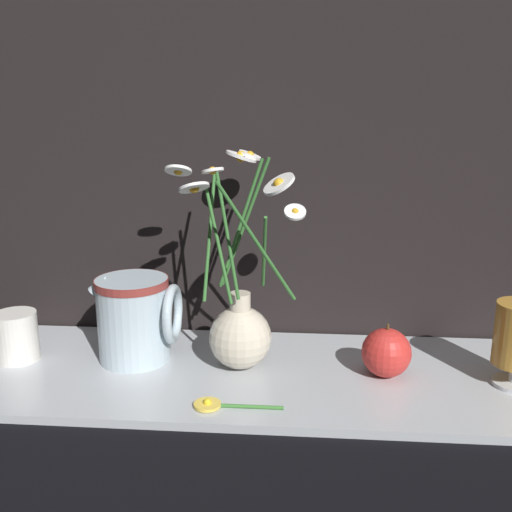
{
  "coord_description": "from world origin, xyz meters",
  "views": [
    {
      "loc": [
        0.05,
        -0.78,
        0.39
      ],
      "look_at": [
        -0.01,
        0.0,
        0.19
      ],
      "focal_mm": 40.0,
      "sensor_mm": 36.0,
      "label": 1
    }
  ],
  "objects_px": {
    "yellow_mug": "(15,336)",
    "ceramic_pitcher": "(135,315)",
    "orange_fruit": "(387,354)",
    "vase_with_flowers": "(240,323)"
  },
  "relations": [
    {
      "from": "yellow_mug",
      "to": "ceramic_pitcher",
      "type": "distance_m",
      "value": 0.19
    },
    {
      "from": "yellow_mug",
      "to": "orange_fruit",
      "type": "height_order",
      "value": "orange_fruit"
    },
    {
      "from": "ceramic_pitcher",
      "to": "orange_fruit",
      "type": "relative_size",
      "value": 1.76
    },
    {
      "from": "yellow_mug",
      "to": "orange_fruit",
      "type": "xyz_separation_m",
      "value": [
        0.56,
        -0.02,
        -0.0
      ]
    },
    {
      "from": "orange_fruit",
      "to": "vase_with_flowers",
      "type": "bearing_deg",
      "value": 175.53
    },
    {
      "from": "ceramic_pitcher",
      "to": "orange_fruit",
      "type": "height_order",
      "value": "ceramic_pitcher"
    },
    {
      "from": "vase_with_flowers",
      "to": "ceramic_pitcher",
      "type": "height_order",
      "value": "vase_with_flowers"
    },
    {
      "from": "yellow_mug",
      "to": "ceramic_pitcher",
      "type": "xyz_separation_m",
      "value": [
        0.19,
        0.02,
        0.03
      ]
    },
    {
      "from": "ceramic_pitcher",
      "to": "orange_fruit",
      "type": "xyz_separation_m",
      "value": [
        0.38,
        -0.03,
        -0.04
      ]
    },
    {
      "from": "vase_with_flowers",
      "to": "ceramic_pitcher",
      "type": "xyz_separation_m",
      "value": [
        -0.16,
        0.02,
        0.0
      ]
    }
  ]
}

